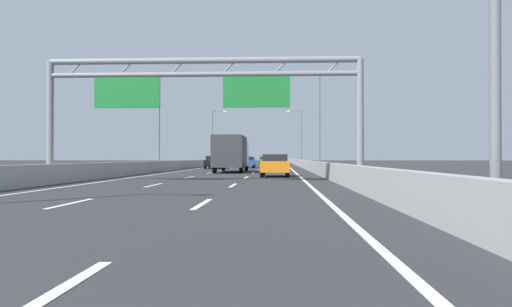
# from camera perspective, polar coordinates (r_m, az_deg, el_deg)

# --- Properties ---
(ground_plane) EXTENTS (260.00, 260.00, 0.00)m
(ground_plane) POSITION_cam_1_polar(r_m,az_deg,el_deg) (100.94, 0.43, -1.19)
(ground_plane) COLOR #2D2D30
(lane_dash_left_1) EXTENTS (0.16, 3.00, 0.01)m
(lane_dash_left_1) POSITION_cam_1_polar(r_m,az_deg,el_deg) (14.56, -20.36, -5.37)
(lane_dash_left_1) COLOR white
(lane_dash_left_1) RESTS_ON ground_plane
(lane_dash_left_2) EXTENTS (0.16, 3.00, 0.01)m
(lane_dash_left_2) POSITION_cam_1_polar(r_m,az_deg,el_deg) (23.10, -11.59, -3.57)
(lane_dash_left_2) COLOR white
(lane_dash_left_2) RESTS_ON ground_plane
(lane_dash_left_3) EXTENTS (0.16, 3.00, 0.01)m
(lane_dash_left_3) POSITION_cam_1_polar(r_m,az_deg,el_deg) (31.89, -7.61, -2.72)
(lane_dash_left_3) COLOR white
(lane_dash_left_3) RESTS_ON ground_plane
(lane_dash_left_4) EXTENTS (0.16, 3.00, 0.01)m
(lane_dash_left_4) POSITION_cam_1_polar(r_m,az_deg,el_deg) (40.77, -5.36, -2.23)
(lane_dash_left_4) COLOR white
(lane_dash_left_4) RESTS_ON ground_plane
(lane_dash_left_5) EXTENTS (0.16, 3.00, 0.01)m
(lane_dash_left_5) POSITION_cam_1_polar(r_m,az_deg,el_deg) (49.70, -3.92, -1.92)
(lane_dash_left_5) COLOR white
(lane_dash_left_5) RESTS_ON ground_plane
(lane_dash_left_6) EXTENTS (0.16, 3.00, 0.01)m
(lane_dash_left_6) POSITION_cam_1_polar(r_m,az_deg,el_deg) (58.65, -2.92, -1.70)
(lane_dash_left_6) COLOR white
(lane_dash_left_6) RESTS_ON ground_plane
(lane_dash_left_7) EXTENTS (0.16, 3.00, 0.01)m
(lane_dash_left_7) POSITION_cam_1_polar(r_m,az_deg,el_deg) (67.61, -2.18, -1.53)
(lane_dash_left_7) COLOR white
(lane_dash_left_7) RESTS_ON ground_plane
(lane_dash_left_8) EXTENTS (0.16, 3.00, 0.01)m
(lane_dash_left_8) POSITION_cam_1_polar(r_m,az_deg,el_deg) (76.58, -1.61, -1.41)
(lane_dash_left_8) COLOR white
(lane_dash_left_8) RESTS_ON ground_plane
(lane_dash_left_9) EXTENTS (0.16, 3.00, 0.01)m
(lane_dash_left_9) POSITION_cam_1_polar(r_m,az_deg,el_deg) (85.56, -1.17, -1.31)
(lane_dash_left_9) COLOR white
(lane_dash_left_9) RESTS_ON ground_plane
(lane_dash_left_10) EXTENTS (0.16, 3.00, 0.01)m
(lane_dash_left_10) POSITION_cam_1_polar(r_m,az_deg,el_deg) (94.54, -0.81, -1.23)
(lane_dash_left_10) COLOR white
(lane_dash_left_10) RESTS_ON ground_plane
(lane_dash_left_11) EXTENTS (0.16, 3.00, 0.01)m
(lane_dash_left_11) POSITION_cam_1_polar(r_m,az_deg,el_deg) (103.52, -0.51, -1.17)
(lane_dash_left_11) COLOR white
(lane_dash_left_11) RESTS_ON ground_plane
(lane_dash_left_12) EXTENTS (0.16, 3.00, 0.01)m
(lane_dash_left_12) POSITION_cam_1_polar(r_m,az_deg,el_deg) (112.51, -0.26, -1.11)
(lane_dash_left_12) COLOR white
(lane_dash_left_12) RESTS_ON ground_plane
(lane_dash_left_13) EXTENTS (0.16, 3.00, 0.01)m
(lane_dash_left_13) POSITION_cam_1_polar(r_m,az_deg,el_deg) (121.50, -0.04, -1.07)
(lane_dash_left_13) COLOR white
(lane_dash_left_13) RESTS_ON ground_plane
(lane_dash_left_14) EXTENTS (0.16, 3.00, 0.01)m
(lane_dash_left_14) POSITION_cam_1_polar(r_m,az_deg,el_deg) (130.49, 0.14, -1.02)
(lane_dash_left_14) COLOR white
(lane_dash_left_14) RESTS_ON ground_plane
(lane_dash_left_15) EXTENTS (0.16, 3.00, 0.01)m
(lane_dash_left_15) POSITION_cam_1_polar(r_m,az_deg,el_deg) (139.48, 0.30, -0.99)
(lane_dash_left_15) COLOR white
(lane_dash_left_15) RESTS_ON ground_plane
(lane_dash_left_16) EXTENTS (0.16, 3.00, 0.01)m
(lane_dash_left_16) POSITION_cam_1_polar(r_m,az_deg,el_deg) (148.47, 0.44, -0.96)
(lane_dash_left_16) COLOR white
(lane_dash_left_16) RESTS_ON ground_plane
(lane_dash_left_17) EXTENTS (0.16, 3.00, 0.01)m
(lane_dash_left_17) POSITION_cam_1_polar(r_m,az_deg,el_deg) (157.47, 0.57, -0.93)
(lane_dash_left_17) COLOR white
(lane_dash_left_17) RESTS_ON ground_plane
(lane_dash_right_0) EXTENTS (0.16, 3.00, 0.01)m
(lane_dash_right_0) POSITION_cam_1_polar(r_m,az_deg,el_deg) (4.98, -22.74, -14.96)
(lane_dash_right_0) COLOR white
(lane_dash_right_0) RESTS_ON ground_plane
(lane_dash_right_1) EXTENTS (0.16, 3.00, 0.01)m
(lane_dash_right_1) POSITION_cam_1_polar(r_m,az_deg,el_deg) (13.58, -6.15, -5.75)
(lane_dash_right_1) COLOR white
(lane_dash_right_1) RESTS_ON ground_plane
(lane_dash_right_2) EXTENTS (0.16, 3.00, 0.01)m
(lane_dash_right_2) POSITION_cam_1_polar(r_m,az_deg,el_deg) (22.49, -2.64, -3.66)
(lane_dash_right_2) COLOR white
(lane_dash_right_2) RESTS_ON ground_plane
(lane_dash_right_3) EXTENTS (0.16, 3.00, 0.01)m
(lane_dash_right_3) POSITION_cam_1_polar(r_m,az_deg,el_deg) (31.45, -1.14, -2.75)
(lane_dash_right_3) COLOR white
(lane_dash_right_3) RESTS_ON ground_plane
(lane_dash_right_4) EXTENTS (0.16, 3.00, 0.01)m
(lane_dash_right_4) POSITION_cam_1_polar(r_m,az_deg,el_deg) (40.43, -0.30, -2.25)
(lane_dash_right_4) COLOR white
(lane_dash_right_4) RESTS_ON ground_plane
(lane_dash_right_5) EXTENTS (0.16, 3.00, 0.01)m
(lane_dash_right_5) POSITION_cam_1_polar(r_m,az_deg,el_deg) (49.42, 0.23, -1.92)
(lane_dash_right_5) COLOR white
(lane_dash_right_5) RESTS_ON ground_plane
(lane_dash_right_6) EXTENTS (0.16, 3.00, 0.01)m
(lane_dash_right_6) POSITION_cam_1_polar(r_m,az_deg,el_deg) (58.41, 0.60, -1.70)
(lane_dash_right_6) COLOR white
(lane_dash_right_6) RESTS_ON ground_plane
(lane_dash_right_7) EXTENTS (0.16, 3.00, 0.01)m
(lane_dash_right_7) POSITION_cam_1_polar(r_m,az_deg,el_deg) (67.40, 0.87, -1.54)
(lane_dash_right_7) COLOR white
(lane_dash_right_7) RESTS_ON ground_plane
(lane_dash_right_8) EXTENTS (0.16, 3.00, 0.01)m
(lane_dash_right_8) POSITION_cam_1_polar(r_m,az_deg,el_deg) (76.40, 1.08, -1.41)
(lane_dash_right_8) COLOR white
(lane_dash_right_8) RESTS_ON ground_plane
(lane_dash_right_9) EXTENTS (0.16, 3.00, 0.01)m
(lane_dash_right_9) POSITION_cam_1_polar(r_m,az_deg,el_deg) (85.39, 1.24, -1.31)
(lane_dash_right_9) COLOR white
(lane_dash_right_9) RESTS_ON ground_plane
(lane_dash_right_10) EXTENTS (0.16, 3.00, 0.01)m
(lane_dash_right_10) POSITION_cam_1_polar(r_m,az_deg,el_deg) (94.39, 1.38, -1.23)
(lane_dash_right_10) COLOR white
(lane_dash_right_10) RESTS_ON ground_plane
(lane_dash_right_11) EXTENTS (0.16, 3.00, 0.01)m
(lane_dash_right_11) POSITION_cam_1_polar(r_m,az_deg,el_deg) (103.39, 1.48, -1.17)
(lane_dash_right_11) COLOR white
(lane_dash_right_11) RESTS_ON ground_plane
(lane_dash_right_12) EXTENTS (0.16, 3.00, 0.01)m
(lane_dash_right_12) POSITION_cam_1_polar(r_m,az_deg,el_deg) (112.39, 1.58, -1.11)
(lane_dash_right_12) COLOR white
(lane_dash_right_12) RESTS_ON ground_plane
(lane_dash_right_13) EXTENTS (0.16, 3.00, 0.01)m
(lane_dash_right_13) POSITION_cam_1_polar(r_m,az_deg,el_deg) (121.38, 1.65, -1.07)
(lane_dash_right_13) COLOR white
(lane_dash_right_13) RESTS_ON ground_plane
(lane_dash_right_14) EXTENTS (0.16, 3.00, 0.01)m
(lane_dash_right_14) POSITION_cam_1_polar(r_m,az_deg,el_deg) (130.38, 1.72, -1.03)
(lane_dash_right_14) COLOR white
(lane_dash_right_14) RESTS_ON ground_plane
(lane_dash_right_15) EXTENTS (0.16, 3.00, 0.01)m
(lane_dash_right_15) POSITION_cam_1_polar(r_m,az_deg,el_deg) (139.38, 1.78, -0.99)
(lane_dash_right_15) COLOR white
(lane_dash_right_15) RESTS_ON ground_plane
(lane_dash_right_16) EXTENTS (0.16, 3.00, 0.01)m
(lane_dash_right_16) POSITION_cam_1_polar(r_m,az_deg,el_deg) (148.38, 1.83, -0.96)
(lane_dash_right_16) COLOR white
(lane_dash_right_16) RESTS_ON ground_plane
(lane_dash_right_17) EXTENTS (0.16, 3.00, 0.01)m
(lane_dash_right_17) POSITION_cam_1_polar(r_m,az_deg,el_deg) (157.38, 1.88, -0.93)
(lane_dash_right_17) COLOR white
(lane_dash_right_17) RESTS_ON ground_plane
(edge_line_left) EXTENTS (0.16, 176.00, 0.01)m
(edge_line_left) POSITION_cam_1_polar(r_m,az_deg,el_deg) (89.33, -3.23, -1.28)
(edge_line_left) COLOR white
(edge_line_left) RESTS_ON ground_plane
(edge_line_right) EXTENTS (0.16, 176.00, 0.01)m
(edge_line_right) POSITION_cam_1_polar(r_m,az_deg,el_deg) (88.88, 3.52, -1.28)
(edge_line_right) COLOR white
(edge_line_right) RESTS_ON ground_plane
(barrier_left) EXTENTS (0.45, 220.00, 0.95)m
(barrier_left) POSITION_cam_1_polar(r_m,az_deg,el_deg) (111.38, -2.92, -0.88)
(barrier_left) COLOR #9E9E99
(barrier_left) RESTS_ON ground_plane
(barrier_right) EXTENTS (0.45, 220.00, 0.95)m
(barrier_right) POSITION_cam_1_polar(r_m,az_deg,el_deg) (110.90, 4.20, -0.88)
(barrier_right) COLOR #9E9E99
(barrier_right) RESTS_ON ground_plane
(sign_gantry) EXTENTS (16.23, 0.36, 6.36)m
(sign_gantry) POSITION_cam_1_polar(r_m,az_deg,el_deg) (25.73, -6.39, 7.47)
(sign_gantry) COLOR gray
(sign_gantry) RESTS_ON ground_plane
(streetlamp_left_mid) EXTENTS (2.58, 0.28, 9.50)m
(streetlamp_left_mid) POSITION_cam_1_polar(r_m,az_deg,el_deg) (49.06, -10.76, 4.38)
(streetlamp_left_mid) COLOR slate
(streetlamp_left_mid) RESTS_ON ground_plane
(streetlamp_right_mid) EXTENTS (2.58, 0.28, 9.50)m
(streetlamp_right_mid) POSITION_cam_1_polar(r_m,az_deg,el_deg) (47.87, 6.96, 4.49)
(streetlamp_right_mid) COLOR slate
(streetlamp_right_mid) RESTS_ON ground_plane
(streetlamp_left_far) EXTENTS (2.58, 0.28, 9.50)m
(streetlamp_left_far) POSITION_cam_1_polar(r_m,az_deg,el_deg) (86.93, -4.87, 2.26)
(streetlamp_left_far) COLOR slate
(streetlamp_left_far) RESTS_ON ground_plane
(streetlamp_right_far) EXTENTS (2.58, 0.28, 9.50)m
(streetlamp_right_far) POSITION_cam_1_polar(r_m,az_deg,el_deg) (86.27, 5.02, 2.28)
(streetlamp_right_far) COLOR slate
(streetlamp_right_far) RESTS_ON ground_plane
(black_car) EXTENTS (1.78, 4.64, 1.46)m
(black_car) POSITION_cam_1_polar(r_m,az_deg,el_deg) (56.83, -4.79, -0.98)
(black_car) COLOR black
(black_car) RESTS_ON ground_plane
(silver_car) EXTENTS (1.72, 4.47, 1.41)m
(silver_car) POSITION_cam_1_polar(r_m,az_deg,el_deg) (104.96, 2.45, -0.77)
(silver_car) COLOR #A8ADB2
(silver_car) RESTS_ON ground_plane
(yellow_car) EXTENTS (1.75, 4.20, 1.46)m
(yellow_car) POSITION_cam_1_polar(r_m,az_deg,el_deg) (127.14, -0.79, -0.70)
(yellow_car) COLOR yellow
(yellow_car) RESTS_ON ground_plane
(blue_car) EXTENTS (1.73, 4.25, 1.39)m
(blue_car) POSITION_cam_1_polar(r_m,az_deg,el_deg) (61.48, -0.96, -0.97)
(blue_car) COLOR #2347AD
(blue_car) RESTS_ON ground_plane
(green_car) EXTENTS (1.81, 4.12, 1.47)m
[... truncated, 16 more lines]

